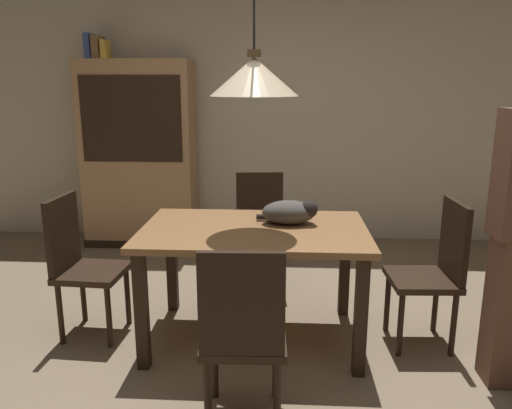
{
  "coord_description": "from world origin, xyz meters",
  "views": [
    {
      "loc": [
        0.18,
        -2.6,
        1.62
      ],
      "look_at": [
        -0.0,
        0.56,
        0.85
      ],
      "focal_mm": 34.91,
      "sensor_mm": 36.0,
      "label": 1
    }
  ],
  "objects_px": {
    "dining_table": "(254,243)",
    "chair_near_front": "(243,331)",
    "chair_far_back": "(260,226)",
    "hutch_bookcase": "(140,158)",
    "chair_right_side": "(435,267)",
    "book_blue_wide": "(91,47)",
    "book_brown_thick": "(99,48)",
    "chair_left_side": "(80,260)",
    "book_yellow_short": "(106,50)",
    "cat_sleeping": "(290,212)",
    "pendant_lamp": "(254,76)"
  },
  "relations": [
    {
      "from": "dining_table",
      "to": "hutch_bookcase",
      "type": "bearing_deg",
      "value": 123.16
    },
    {
      "from": "chair_right_side",
      "to": "hutch_bookcase",
      "type": "height_order",
      "value": "hutch_bookcase"
    },
    {
      "from": "cat_sleeping",
      "to": "pendant_lamp",
      "type": "height_order",
      "value": "pendant_lamp"
    },
    {
      "from": "chair_near_front",
      "to": "pendant_lamp",
      "type": "relative_size",
      "value": 0.72
    },
    {
      "from": "hutch_bookcase",
      "to": "chair_left_side",
      "type": "bearing_deg",
      "value": -85.61
    },
    {
      "from": "chair_left_side",
      "to": "chair_near_front",
      "type": "bearing_deg",
      "value": -37.96
    },
    {
      "from": "chair_near_front",
      "to": "book_yellow_short",
      "type": "bearing_deg",
      "value": 118.8
    },
    {
      "from": "pendant_lamp",
      "to": "chair_right_side",
      "type": "bearing_deg",
      "value": 0.19
    },
    {
      "from": "chair_far_back",
      "to": "chair_left_side",
      "type": "distance_m",
      "value": 1.42
    },
    {
      "from": "dining_table",
      "to": "chair_far_back",
      "type": "bearing_deg",
      "value": 90.43
    },
    {
      "from": "dining_table",
      "to": "cat_sleeping",
      "type": "distance_m",
      "value": 0.31
    },
    {
      "from": "chair_right_side",
      "to": "book_brown_thick",
      "type": "bearing_deg",
      "value": 144.64
    },
    {
      "from": "dining_table",
      "to": "chair_far_back",
      "type": "relative_size",
      "value": 1.51
    },
    {
      "from": "book_blue_wide",
      "to": "book_brown_thick",
      "type": "distance_m",
      "value": 0.08
    },
    {
      "from": "cat_sleeping",
      "to": "book_blue_wide",
      "type": "distance_m",
      "value": 2.91
    },
    {
      "from": "chair_right_side",
      "to": "book_blue_wide",
      "type": "distance_m",
      "value": 3.73
    },
    {
      "from": "chair_far_back",
      "to": "chair_near_front",
      "type": "distance_m",
      "value": 1.76
    },
    {
      "from": "chair_right_side",
      "to": "chair_near_front",
      "type": "height_order",
      "value": "same"
    },
    {
      "from": "book_brown_thick",
      "to": "chair_far_back",
      "type": "bearing_deg",
      "value": -33.7
    },
    {
      "from": "pendant_lamp",
      "to": "hutch_bookcase",
      "type": "xyz_separation_m",
      "value": [
        -1.28,
        1.96,
        -0.77
      ]
    },
    {
      "from": "chair_left_side",
      "to": "book_blue_wide",
      "type": "xyz_separation_m",
      "value": [
        -0.57,
        1.95,
        1.46
      ]
    },
    {
      "from": "pendant_lamp",
      "to": "hutch_bookcase",
      "type": "bearing_deg",
      "value": 123.16
    },
    {
      "from": "cat_sleeping",
      "to": "book_yellow_short",
      "type": "distance_m",
      "value": 2.8
    },
    {
      "from": "chair_left_side",
      "to": "pendant_lamp",
      "type": "relative_size",
      "value": 0.72
    },
    {
      "from": "dining_table",
      "to": "book_blue_wide",
      "type": "relative_size",
      "value": 5.83
    },
    {
      "from": "chair_near_front",
      "to": "pendant_lamp",
      "type": "distance_m",
      "value": 1.45
    },
    {
      "from": "chair_left_side",
      "to": "cat_sleeping",
      "type": "xyz_separation_m",
      "value": [
        1.35,
        0.1,
        0.32
      ]
    },
    {
      "from": "chair_left_side",
      "to": "chair_far_back",
      "type": "bearing_deg",
      "value": 37.92
    },
    {
      "from": "chair_left_side",
      "to": "chair_near_front",
      "type": "relative_size",
      "value": 1.0
    },
    {
      "from": "chair_far_back",
      "to": "pendant_lamp",
      "type": "xyz_separation_m",
      "value": [
        0.01,
        -0.88,
        1.15
      ]
    },
    {
      "from": "book_blue_wide",
      "to": "book_yellow_short",
      "type": "height_order",
      "value": "book_blue_wide"
    },
    {
      "from": "chair_far_back",
      "to": "book_brown_thick",
      "type": "xyz_separation_m",
      "value": [
        -1.62,
        1.08,
        1.45
      ]
    },
    {
      "from": "hutch_bookcase",
      "to": "book_yellow_short",
      "type": "relative_size",
      "value": 9.25
    },
    {
      "from": "chair_right_side",
      "to": "hutch_bookcase",
      "type": "distance_m",
      "value": 3.12
    },
    {
      "from": "hutch_bookcase",
      "to": "book_yellow_short",
      "type": "distance_m",
      "value": 1.09
    },
    {
      "from": "chair_far_back",
      "to": "hutch_bookcase",
      "type": "height_order",
      "value": "hutch_bookcase"
    },
    {
      "from": "chair_near_front",
      "to": "chair_right_side",
      "type": "bearing_deg",
      "value": 38.09
    },
    {
      "from": "dining_table",
      "to": "chair_near_front",
      "type": "xyz_separation_m",
      "value": [
        0.0,
        -0.88,
        -0.14
      ]
    },
    {
      "from": "chair_right_side",
      "to": "pendant_lamp",
      "type": "height_order",
      "value": "pendant_lamp"
    },
    {
      "from": "book_yellow_short",
      "to": "chair_near_front",
      "type": "bearing_deg",
      "value": -61.2
    },
    {
      "from": "pendant_lamp",
      "to": "book_yellow_short",
      "type": "xyz_separation_m",
      "value": [
        -1.56,
        1.96,
        0.28
      ]
    },
    {
      "from": "hutch_bookcase",
      "to": "book_blue_wide",
      "type": "relative_size",
      "value": 7.71
    },
    {
      "from": "pendant_lamp",
      "to": "book_brown_thick",
      "type": "xyz_separation_m",
      "value": [
        -1.63,
        1.96,
        0.3
      ]
    },
    {
      "from": "chair_right_side",
      "to": "book_yellow_short",
      "type": "height_order",
      "value": "book_yellow_short"
    },
    {
      "from": "dining_table",
      "to": "chair_far_back",
      "type": "xyz_separation_m",
      "value": [
        -0.01,
        0.88,
        -0.14
      ]
    },
    {
      "from": "chair_near_front",
      "to": "book_blue_wide",
      "type": "distance_m",
      "value": 3.62
    },
    {
      "from": "cat_sleeping",
      "to": "book_brown_thick",
      "type": "height_order",
      "value": "book_brown_thick"
    },
    {
      "from": "chair_right_side",
      "to": "cat_sleeping",
      "type": "height_order",
      "value": "chair_right_side"
    },
    {
      "from": "dining_table",
      "to": "chair_near_front",
      "type": "relative_size",
      "value": 1.51
    },
    {
      "from": "chair_near_front",
      "to": "hutch_bookcase",
      "type": "height_order",
      "value": "hutch_bookcase"
    }
  ]
}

